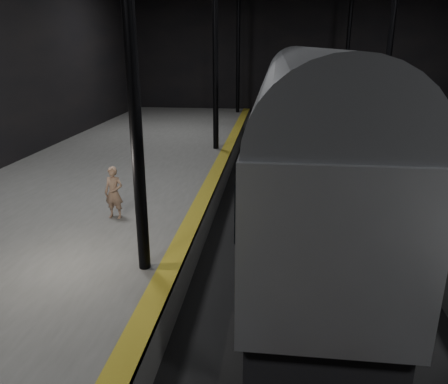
# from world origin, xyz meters

# --- Properties ---
(ground) EXTENTS (44.00, 44.00, 0.00)m
(ground) POSITION_xyz_m (0.00, 0.00, 0.00)
(ground) COLOR black
(ground) RESTS_ON ground
(platform_left) EXTENTS (9.00, 43.80, 1.00)m
(platform_left) POSITION_xyz_m (-7.50, 0.00, 0.50)
(platform_left) COLOR #575654
(platform_left) RESTS_ON ground
(tactile_strip) EXTENTS (0.50, 43.80, 0.01)m
(tactile_strip) POSITION_xyz_m (-3.25, 0.00, 1.00)
(tactile_strip) COLOR olive
(tactile_strip) RESTS_ON platform_left
(track) EXTENTS (2.40, 43.00, 0.24)m
(track) POSITION_xyz_m (0.00, 0.00, 0.07)
(track) COLOR #3F3328
(track) RESTS_ON ground
(train) EXTENTS (3.12, 20.85, 5.57)m
(train) POSITION_xyz_m (-0.00, 3.70, 3.11)
(train) COLOR #ADB1B6
(train) RESTS_ON ground
(woman) EXTENTS (0.59, 0.43, 1.52)m
(woman) POSITION_xyz_m (-5.50, -1.18, 1.76)
(woman) COLOR tan
(woman) RESTS_ON platform_left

